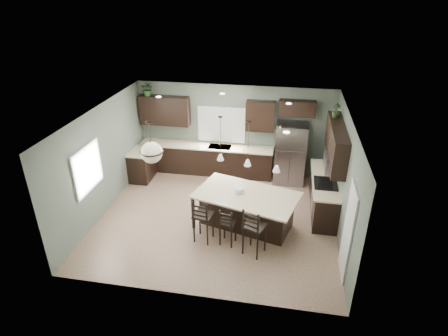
% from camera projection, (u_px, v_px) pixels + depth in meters
% --- Properties ---
extents(ground, '(6.00, 6.00, 0.00)m').
position_uv_depth(ground, '(218.00, 217.00, 9.78)').
color(ground, '#9E8466').
rests_on(ground, ground).
extents(pantry_door, '(0.04, 0.82, 2.04)m').
position_uv_depth(pantry_door, '(348.00, 233.00, 7.49)').
color(pantry_door, white).
rests_on(pantry_door, ground).
extents(window_back, '(1.35, 0.02, 1.00)m').
position_uv_depth(window_back, '(221.00, 125.00, 11.55)').
color(window_back, white).
rests_on(window_back, room_shell).
extents(window_left, '(0.02, 1.10, 1.00)m').
position_uv_depth(window_left, '(87.00, 169.00, 8.85)').
color(window_left, white).
rests_on(window_left, room_shell).
extents(left_return_cabs, '(0.60, 0.90, 0.90)m').
position_uv_depth(left_return_cabs, '(142.00, 165.00, 11.50)').
color(left_return_cabs, black).
rests_on(left_return_cabs, ground).
extents(left_return_countertop, '(0.66, 0.96, 0.04)m').
position_uv_depth(left_return_countertop, '(141.00, 151.00, 11.28)').
color(left_return_countertop, beige).
rests_on(left_return_countertop, left_return_cabs).
extents(back_lower_cabs, '(4.20, 0.60, 0.90)m').
position_uv_depth(back_lower_cabs, '(206.00, 160.00, 11.86)').
color(back_lower_cabs, black).
rests_on(back_lower_cabs, ground).
extents(back_countertop, '(4.20, 0.66, 0.04)m').
position_uv_depth(back_countertop, '(206.00, 146.00, 11.63)').
color(back_countertop, beige).
rests_on(back_countertop, back_lower_cabs).
extents(sink_inset, '(0.70, 0.45, 0.01)m').
position_uv_depth(sink_inset, '(220.00, 147.00, 11.56)').
color(sink_inset, gray).
rests_on(sink_inset, back_countertop).
extents(faucet, '(0.02, 0.02, 0.28)m').
position_uv_depth(faucet, '(219.00, 143.00, 11.46)').
color(faucet, silver).
rests_on(faucet, back_countertop).
extents(back_upper_left, '(1.55, 0.34, 0.90)m').
position_uv_depth(back_upper_left, '(165.00, 111.00, 11.51)').
color(back_upper_left, black).
rests_on(back_upper_left, room_shell).
extents(back_upper_right, '(0.85, 0.34, 0.90)m').
position_uv_depth(back_upper_right, '(260.00, 116.00, 11.04)').
color(back_upper_right, black).
rests_on(back_upper_right, room_shell).
extents(fridge_header, '(1.05, 0.34, 0.45)m').
position_uv_depth(fridge_header, '(297.00, 108.00, 10.74)').
color(fridge_header, black).
rests_on(fridge_header, room_shell).
extents(right_lower_cabs, '(0.60, 2.35, 0.90)m').
position_uv_depth(right_lower_cabs, '(323.00, 195.00, 9.92)').
color(right_lower_cabs, black).
rests_on(right_lower_cabs, ground).
extents(right_countertop, '(0.66, 2.35, 0.04)m').
position_uv_depth(right_countertop, '(325.00, 179.00, 9.71)').
color(right_countertop, beige).
rests_on(right_countertop, right_lower_cabs).
extents(cooktop, '(0.58, 0.75, 0.02)m').
position_uv_depth(cooktop, '(326.00, 183.00, 9.46)').
color(cooktop, black).
rests_on(cooktop, right_countertop).
extents(wall_oven_front, '(0.01, 0.72, 0.60)m').
position_uv_depth(wall_oven_front, '(312.00, 199.00, 9.72)').
color(wall_oven_front, gray).
rests_on(wall_oven_front, right_lower_cabs).
extents(right_upper_cabs, '(0.34, 2.35, 0.90)m').
position_uv_depth(right_upper_cabs, '(336.00, 143.00, 9.22)').
color(right_upper_cabs, black).
rests_on(right_upper_cabs, room_shell).
extents(microwave, '(0.40, 0.75, 0.40)m').
position_uv_depth(microwave, '(333.00, 162.00, 9.17)').
color(microwave, gray).
rests_on(microwave, right_upper_cabs).
extents(refrigerator, '(0.90, 0.74, 1.85)m').
position_uv_depth(refrigerator, '(290.00, 154.00, 11.13)').
color(refrigerator, gray).
rests_on(refrigerator, ground).
extents(kitchen_island, '(2.72, 1.99, 0.92)m').
position_uv_depth(kitchen_island, '(246.00, 211.00, 9.21)').
color(kitchen_island, black).
rests_on(kitchen_island, ground).
extents(serving_dish, '(0.24, 0.24, 0.14)m').
position_uv_depth(serving_dish, '(239.00, 190.00, 9.05)').
color(serving_dish, silver).
rests_on(serving_dish, kitchen_island).
extents(bar_stool_left, '(0.49, 0.49, 1.13)m').
position_uv_depth(bar_stool_left, '(203.00, 220.00, 8.69)').
color(bar_stool_left, black).
rests_on(bar_stool_left, ground).
extents(bar_stool_center, '(0.42, 0.42, 0.98)m').
position_uv_depth(bar_stool_center, '(228.00, 226.00, 8.60)').
color(bar_stool_center, black).
rests_on(bar_stool_center, ground).
extents(bar_stool_right, '(0.59, 0.59, 1.20)m').
position_uv_depth(bar_stool_right, '(255.00, 231.00, 8.25)').
color(bar_stool_right, black).
rests_on(bar_stool_right, ground).
extents(pendant_left, '(0.17, 0.17, 1.10)m').
position_uv_depth(pendant_left, '(220.00, 139.00, 8.68)').
color(pendant_left, white).
rests_on(pendant_left, room_shell).
extents(pendant_center, '(0.17, 0.17, 1.10)m').
position_uv_depth(pendant_center, '(248.00, 144.00, 8.41)').
color(pendant_center, white).
rests_on(pendant_center, room_shell).
extents(pendant_right, '(0.17, 0.17, 1.10)m').
position_uv_depth(pendant_right, '(278.00, 149.00, 8.14)').
color(pendant_right, silver).
rests_on(pendant_right, room_shell).
extents(chandelier, '(0.54, 0.54, 1.00)m').
position_uv_depth(chandelier, '(151.00, 142.00, 8.36)').
color(chandelier, beige).
rests_on(chandelier, room_shell).
extents(plant_back_left, '(0.39, 0.34, 0.42)m').
position_uv_depth(plant_back_left, '(148.00, 89.00, 11.26)').
color(plant_back_left, '#275424').
rests_on(plant_back_left, back_upper_left).
extents(plant_right_wall, '(0.22, 0.22, 0.35)m').
position_uv_depth(plant_right_wall, '(336.00, 111.00, 9.51)').
color(plant_right_wall, '#335023').
rests_on(plant_right_wall, right_upper_cabs).
extents(room_shell, '(6.00, 6.00, 6.00)m').
position_uv_depth(room_shell, '(217.00, 158.00, 9.01)').
color(room_shell, '#5D6B5E').
rests_on(room_shell, ground).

